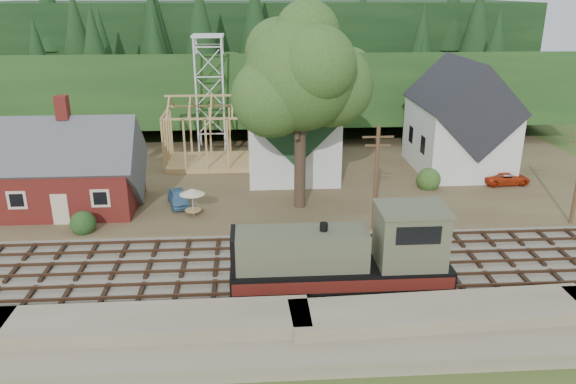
{
  "coord_description": "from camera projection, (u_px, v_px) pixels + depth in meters",
  "views": [
    {
      "loc": [
        -1.74,
        -32.05,
        16.88
      ],
      "look_at": [
        0.79,
        6.0,
        3.0
      ],
      "focal_mm": 35.0,
      "sensor_mm": 36.0,
      "label": 1
    }
  ],
  "objects": [
    {
      "name": "ground",
      "position": [
        282.0,
        268.0,
        35.93
      ],
      "size": [
        140.0,
        140.0,
        0.0
      ],
      "primitive_type": "plane",
      "color": "#384C1E",
      "rests_on": "ground"
    },
    {
      "name": "car_blue",
      "position": [
        178.0,
        198.0,
        45.35
      ],
      "size": [
        2.37,
        3.92,
        1.25
      ],
      "primitive_type": "imported",
      "rotation": [
        0.0,
        0.0,
        0.26
      ],
      "color": "#5486B5",
      "rests_on": "village_flat"
    },
    {
      "name": "lattice_tower",
      "position": [
        209.0,
        58.0,
        58.38
      ],
      "size": [
        3.2,
        3.2,
        12.12
      ],
      "color": "silver",
      "rests_on": "village_flat"
    },
    {
      "name": "patio_set",
      "position": [
        192.0,
        193.0,
        42.98
      ],
      "size": [
        1.94,
        1.94,
        2.16
      ],
      "color": "silver",
      "rests_on": "village_flat"
    },
    {
      "name": "depot",
      "position": [
        71.0,
        173.0,
        44.15
      ],
      "size": [
        10.8,
        7.41,
        9.0
      ],
      "color": "#5B1C14",
      "rests_on": "village_flat"
    },
    {
      "name": "village_flat",
      "position": [
        271.0,
        177.0,
        52.76
      ],
      "size": [
        64.0,
        26.0,
        0.3
      ],
      "primitive_type": "cube",
      "color": "brown",
      "rests_on": "ground"
    },
    {
      "name": "farmhouse",
      "position": [
        460.0,
        123.0,
        53.21
      ],
      "size": [
        8.4,
        10.8,
        10.6
      ],
      "color": "silver",
      "rests_on": "village_flat"
    },
    {
      "name": "locomotive",
      "position": [
        349.0,
        256.0,
        32.6
      ],
      "size": [
        12.66,
        3.16,
        5.04
      ],
      "color": "black",
      "rests_on": "railroad_bed"
    },
    {
      "name": "embankment",
      "position": [
        291.0,
        348.0,
        27.96
      ],
      "size": [
        64.0,
        5.0,
        1.6
      ],
      "primitive_type": "cube",
      "color": "#7F7259",
      "rests_on": "ground"
    },
    {
      "name": "timber_frame",
      "position": [
        208.0,
        136.0,
        55.07
      ],
      "size": [
        8.2,
        6.2,
        6.99
      ],
      "color": "tan",
      "rests_on": "village_flat"
    },
    {
      "name": "big_tree",
      "position": [
        303.0,
        83.0,
        42.03
      ],
      "size": [
        10.9,
        8.4,
        14.7
      ],
      "color": "#38281E",
      "rests_on": "village_flat"
    },
    {
      "name": "car_red",
      "position": [
        506.0,
        178.0,
        50.3
      ],
      "size": [
        4.32,
        2.18,
        1.17
      ],
      "primitive_type": "imported",
      "rotation": [
        0.0,
        0.0,
        1.63
      ],
      "color": "#BA300E",
      "rests_on": "village_flat"
    },
    {
      "name": "hillside",
      "position": [
        264.0,
        122.0,
        75.31
      ],
      "size": [
        70.0,
        28.96,
        12.74
      ],
      "primitive_type": "cube",
      "rotation": [
        -0.17,
        0.0,
        0.0
      ],
      "color": "#1E3F19",
      "rests_on": "ground"
    },
    {
      "name": "telegraph_pole_near",
      "position": [
        376.0,
        177.0,
        39.79
      ],
      "size": [
        2.2,
        0.28,
        8.0
      ],
      "color": "#4C331E",
      "rests_on": "ground"
    },
    {
      "name": "ridge",
      "position": [
        262.0,
        100.0,
        90.32
      ],
      "size": [
        80.0,
        20.0,
        12.0
      ],
      "primitive_type": "cube",
      "color": "black",
      "rests_on": "ground"
    },
    {
      "name": "church",
      "position": [
        291.0,
        120.0,
        52.74
      ],
      "size": [
        8.4,
        15.17,
        13.0
      ],
      "color": "silver",
      "rests_on": "village_flat"
    },
    {
      "name": "car_green",
      "position": [
        79.0,
        187.0,
        47.87
      ],
      "size": [
        4.05,
        2.39,
        1.26
      ],
      "primitive_type": "imported",
      "rotation": [
        0.0,
        0.0,
        1.87
      ],
      "color": "gray",
      "rests_on": "village_flat"
    },
    {
      "name": "railroad_bed",
      "position": [
        282.0,
        267.0,
        35.9
      ],
      "size": [
        64.0,
        11.0,
        0.16
      ],
      "primitive_type": "cube",
      "color": "#726B5B",
      "rests_on": "ground"
    }
  ]
}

